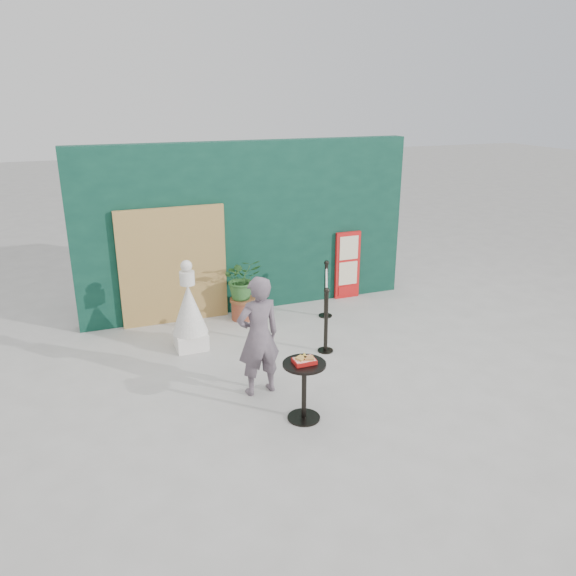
{
  "coord_description": "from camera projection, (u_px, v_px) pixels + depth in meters",
  "views": [
    {
      "loc": [
        -2.86,
        -6.19,
        3.77
      ],
      "look_at": [
        0.0,
        1.2,
        1.0
      ],
      "focal_mm": 35.0,
      "sensor_mm": 36.0,
      "label": 1
    }
  ],
  "objects": [
    {
      "name": "statue",
      "position": [
        189.0,
        313.0,
        8.57
      ],
      "size": [
        0.55,
        0.55,
        1.42
      ],
      "color": "white",
      "rests_on": "ground"
    },
    {
      "name": "back_wall",
      "position": [
        248.0,
        228.0,
        9.95
      ],
      "size": [
        6.0,
        0.3,
        3.0
      ],
      "primitive_type": "cube",
      "color": "#0A3025",
      "rests_on": "ground"
    },
    {
      "name": "bamboo_fence",
      "position": [
        173.0,
        266.0,
        9.45
      ],
      "size": [
        1.8,
        0.08,
        2.0
      ],
      "primitive_type": "cube",
      "color": "tan",
      "rests_on": "ground"
    },
    {
      "name": "planter",
      "position": [
        242.0,
        284.0,
        9.66
      ],
      "size": [
        0.65,
        0.57,
        1.11
      ],
      "color": "brown",
      "rests_on": "ground"
    },
    {
      "name": "woman",
      "position": [
        258.0,
        336.0,
        7.21
      ],
      "size": [
        0.63,
        0.45,
        1.61
      ],
      "primitive_type": "imported",
      "rotation": [
        0.0,
        0.0,
        3.26
      ],
      "color": "#685964",
      "rests_on": "ground"
    },
    {
      "name": "menu_board",
      "position": [
        348.0,
        265.0,
        10.7
      ],
      "size": [
        0.5,
        0.07,
        1.3
      ],
      "color": "red",
      "rests_on": "ground"
    },
    {
      "name": "ground",
      "position": [
        320.0,
        384.0,
        7.67
      ],
      "size": [
        60.0,
        60.0,
        0.0
      ],
      "primitive_type": "plane",
      "color": "#ADAAA5",
      "rests_on": "ground"
    },
    {
      "name": "cafe_table",
      "position": [
        304.0,
        382.0,
        6.7
      ],
      "size": [
        0.52,
        0.52,
        0.75
      ],
      "color": "black",
      "rests_on": "ground"
    },
    {
      "name": "stanchion_barrier",
      "position": [
        326.0,
        304.0,
        9.15
      ],
      "size": [
        0.84,
        1.54,
        1.03
      ],
      "color": "black",
      "rests_on": "ground"
    },
    {
      "name": "food_basket",
      "position": [
        304.0,
        360.0,
        6.6
      ],
      "size": [
        0.26,
        0.19,
        0.11
      ],
      "color": "#AA1412",
      "rests_on": "cafe_table"
    }
  ]
}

